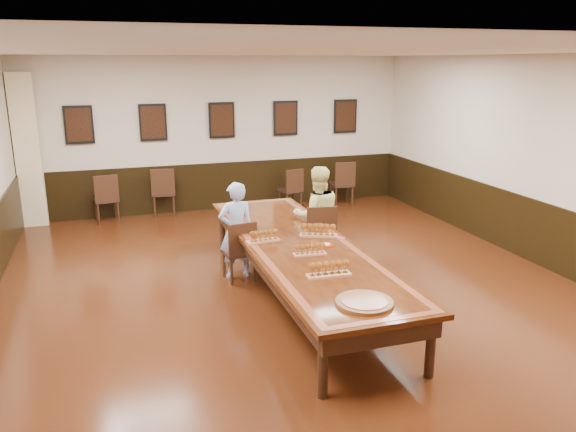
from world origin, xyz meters
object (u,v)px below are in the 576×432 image
object	(u,v)px
chair_man	(239,250)
chair_woman	(318,235)
spare_chair_c	(290,189)
conference_table	(300,254)
spare_chair_a	(106,198)
person_man	(236,230)
spare_chair_d	(342,183)
person_woman	(317,215)
carved_platter	(364,302)
spare_chair_b	(164,191)

from	to	relation	value
chair_man	chair_woman	distance (m)	1.33
spare_chair_c	conference_table	bearing A→B (deg)	62.15
spare_chair_a	person_man	size ratio (longest dim) A/B	0.68
conference_table	chair_woman	bearing A→B (deg)	57.27
spare_chair_d	person_man	size ratio (longest dim) A/B	0.68
conference_table	spare_chair_c	bearing A→B (deg)	73.16
spare_chair_c	person_man	world-z (taller)	person_man
person_woman	conference_table	size ratio (longest dim) A/B	0.31
chair_man	spare_chair_d	xyz separation A→B (m)	(3.20, 3.63, 0.04)
chair_woman	person_woman	world-z (taller)	person_woman
chair_woman	person_woman	distance (m)	0.30
spare_chair_d	conference_table	size ratio (longest dim) A/B	0.20
spare_chair_a	carved_platter	bearing A→B (deg)	102.20
chair_woman	person_man	distance (m)	1.35
person_woman	carved_platter	xyz separation A→B (m)	(-0.72, -3.18, -0.00)
chair_woman	spare_chair_b	distance (m)	4.25
chair_man	spare_chair_a	xyz separation A→B (m)	(-1.79, 3.80, 0.04)
spare_chair_a	person_woman	world-z (taller)	person_woman
chair_man	spare_chair_d	world-z (taller)	spare_chair_d
chair_man	spare_chair_c	xyz separation A→B (m)	(1.99, 3.61, -0.00)
chair_man	spare_chair_c	bearing A→B (deg)	-124.61
person_man	spare_chair_b	bearing A→B (deg)	-86.47
spare_chair_d	spare_chair_b	bearing A→B (deg)	0.59
spare_chair_b	conference_table	bearing A→B (deg)	112.17
spare_chair_b	spare_chair_a	bearing A→B (deg)	15.84
spare_chair_a	person_man	distance (m)	4.12
chair_woman	spare_chair_d	xyz separation A→B (m)	(1.88, 3.43, -0.00)
person_man	person_woman	distance (m)	1.36
spare_chair_b	person_woman	world-z (taller)	person_woman
chair_man	chair_woman	world-z (taller)	chair_woman
conference_table	carved_platter	bearing A→B (deg)	-90.65
person_woman	spare_chair_a	bearing A→B (deg)	-40.52
conference_table	spare_chair_a	bearing A→B (deg)	117.51
chair_woman	conference_table	distance (m)	1.26
conference_table	person_woman	bearing A→B (deg)	59.15
spare_chair_b	conference_table	size ratio (longest dim) A/B	0.20
spare_chair_b	spare_chair_d	world-z (taller)	spare_chair_b
spare_chair_b	carved_platter	size ratio (longest dim) A/B	1.63
spare_chair_c	spare_chair_a	bearing A→B (deg)	-13.86
person_woman	chair_man	bearing A→B (deg)	20.67
chair_man	spare_chair_a	bearing A→B (deg)	-70.58
person_man	spare_chair_d	bearing A→B (deg)	-137.99
person_woman	conference_table	xyz separation A→B (m)	(-0.69, -1.16, -0.16)
spare_chair_b	spare_chair_c	distance (m)	2.66
chair_man	conference_table	world-z (taller)	chair_man
spare_chair_a	spare_chair_c	xyz separation A→B (m)	(3.78, -0.19, -0.04)
spare_chair_a	person_woman	xyz separation A→B (m)	(3.12, -3.50, 0.29)
spare_chair_b	chair_woman	bearing A→B (deg)	124.78
person_man	conference_table	size ratio (longest dim) A/B	0.29
spare_chair_c	person_woman	size ratio (longest dim) A/B	0.58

